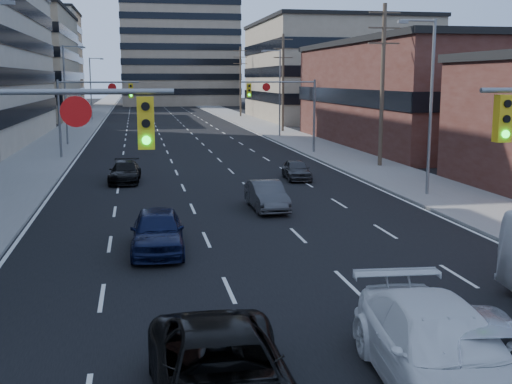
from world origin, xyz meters
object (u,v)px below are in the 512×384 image
at_px(black_pickup, 222,378).
at_px(silver_suv, 488,368).
at_px(white_van, 441,351).
at_px(sedan_blue, 158,231).

bearing_deg(black_pickup, silver_suv, -5.12).
bearing_deg(silver_suv, black_pickup, -178.22).
distance_m(white_van, sedan_blue, 12.50).
relative_size(white_van, silver_suv, 1.08).
relative_size(silver_suv, sedan_blue, 1.21).
xyz_separation_m(black_pickup, sedan_blue, (-0.74, 11.62, -0.00)).
height_order(black_pickup, white_van, white_van).
relative_size(white_van, sedan_blue, 1.30).
distance_m(black_pickup, white_van, 4.31).
relative_size(black_pickup, sedan_blue, 1.23).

